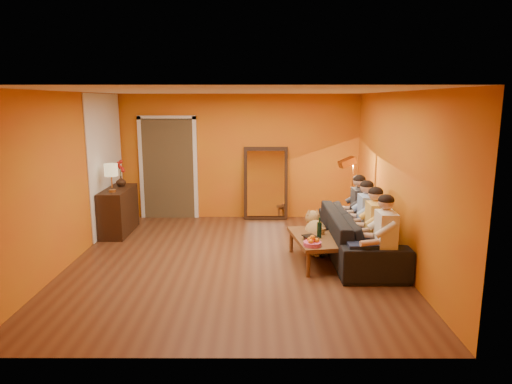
{
  "coord_description": "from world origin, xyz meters",
  "views": [
    {
      "loc": [
        0.37,
        -6.78,
        2.47
      ],
      "look_at": [
        0.35,
        0.5,
        1.0
      ],
      "focal_mm": 32.0,
      "sensor_mm": 36.0,
      "label": 1
    }
  ],
  "objects_px": {
    "sofa": "(359,235)",
    "tumbler": "(322,231)",
    "table_lamp": "(111,178)",
    "person_mid_left": "(375,227)",
    "sideboard": "(119,211)",
    "floor_lamp": "(352,198)",
    "person_mid_right": "(367,218)",
    "laptop": "(324,229)",
    "dog": "(315,233)",
    "wine_bottle": "(319,228)",
    "person_far_left": "(385,238)",
    "vase": "(121,181)",
    "coffee_table": "(315,250)",
    "mirror_frame": "(266,183)",
    "person_far_right": "(359,210)"
  },
  "relations": [
    {
      "from": "tumbler",
      "to": "person_mid_left",
      "type": "bearing_deg",
      "value": -19.86
    },
    {
      "from": "tumbler",
      "to": "vase",
      "type": "xyz_separation_m",
      "value": [
        -3.62,
        1.76,
        0.48
      ]
    },
    {
      "from": "table_lamp",
      "to": "person_mid_left",
      "type": "bearing_deg",
      "value": -18.72
    },
    {
      "from": "person_far_left",
      "to": "person_far_right",
      "type": "bearing_deg",
      "value": 90.0
    },
    {
      "from": "person_mid_right",
      "to": "person_far_right",
      "type": "xyz_separation_m",
      "value": [
        0.0,
        0.55,
        0.0
      ]
    },
    {
      "from": "person_far_left",
      "to": "tumbler",
      "type": "xyz_separation_m",
      "value": [
        -0.75,
        0.82,
        -0.14
      ]
    },
    {
      "from": "person_far_left",
      "to": "floor_lamp",
      "type": "bearing_deg",
      "value": 90.82
    },
    {
      "from": "wine_bottle",
      "to": "sideboard",
      "type": "bearing_deg",
      "value": 154.68
    },
    {
      "from": "person_mid_right",
      "to": "laptop",
      "type": "height_order",
      "value": "person_mid_right"
    },
    {
      "from": "person_far_right",
      "to": "vase",
      "type": "bearing_deg",
      "value": 167.98
    },
    {
      "from": "table_lamp",
      "to": "sideboard",
      "type": "bearing_deg",
      "value": 90.0
    },
    {
      "from": "person_mid_right",
      "to": "wine_bottle",
      "type": "relative_size",
      "value": 3.94
    },
    {
      "from": "coffee_table",
      "to": "dog",
      "type": "bearing_deg",
      "value": 74.24
    },
    {
      "from": "sofa",
      "to": "tumbler",
      "type": "distance_m",
      "value": 0.65
    },
    {
      "from": "dog",
      "to": "laptop",
      "type": "relative_size",
      "value": 2.4
    },
    {
      "from": "sofa",
      "to": "person_mid_left",
      "type": "height_order",
      "value": "person_mid_left"
    },
    {
      "from": "floor_lamp",
      "to": "person_far_right",
      "type": "relative_size",
      "value": 1.18
    },
    {
      "from": "floor_lamp",
      "to": "person_far_left",
      "type": "height_order",
      "value": "floor_lamp"
    },
    {
      "from": "mirror_frame",
      "to": "person_mid_left",
      "type": "bearing_deg",
      "value": -61.09
    },
    {
      "from": "person_far_right",
      "to": "laptop",
      "type": "distance_m",
      "value": 0.93
    },
    {
      "from": "sideboard",
      "to": "table_lamp",
      "type": "bearing_deg",
      "value": -90.0
    },
    {
      "from": "sofa",
      "to": "floor_lamp",
      "type": "bearing_deg",
      "value": -5.24
    },
    {
      "from": "wine_bottle",
      "to": "person_mid_right",
      "type": "bearing_deg",
      "value": 28.75
    },
    {
      "from": "floor_lamp",
      "to": "dog",
      "type": "bearing_deg",
      "value": -144.16
    },
    {
      "from": "sofa",
      "to": "person_mid_left",
      "type": "bearing_deg",
      "value": -163.89
    },
    {
      "from": "floor_lamp",
      "to": "person_mid_right",
      "type": "xyz_separation_m",
      "value": [
        0.03,
        -0.99,
        -0.11
      ]
    },
    {
      "from": "sofa",
      "to": "person_mid_right",
      "type": "height_order",
      "value": "person_mid_right"
    },
    {
      "from": "person_mid_right",
      "to": "wine_bottle",
      "type": "xyz_separation_m",
      "value": [
        -0.82,
        -0.45,
        -0.03
      ]
    },
    {
      "from": "person_mid_right",
      "to": "laptop",
      "type": "relative_size",
      "value": 4.02
    },
    {
      "from": "laptop",
      "to": "vase",
      "type": "xyz_separation_m",
      "value": [
        -3.68,
        1.53,
        0.52
      ]
    },
    {
      "from": "table_lamp",
      "to": "person_far_right",
      "type": "relative_size",
      "value": 0.42
    },
    {
      "from": "sofa",
      "to": "tumbler",
      "type": "height_order",
      "value": "sofa"
    },
    {
      "from": "sideboard",
      "to": "coffee_table",
      "type": "xyz_separation_m",
      "value": [
        3.5,
        -1.63,
        -0.21
      ]
    },
    {
      "from": "mirror_frame",
      "to": "person_far_left",
      "type": "xyz_separation_m",
      "value": [
        1.58,
        -3.41,
        -0.15
      ]
    },
    {
      "from": "table_lamp",
      "to": "person_mid_left",
      "type": "height_order",
      "value": "table_lamp"
    },
    {
      "from": "wine_bottle",
      "to": "tumbler",
      "type": "relative_size",
      "value": 2.91
    },
    {
      "from": "sideboard",
      "to": "wine_bottle",
      "type": "xyz_separation_m",
      "value": [
        3.55,
        -1.68,
        0.15
      ]
    },
    {
      "from": "table_lamp",
      "to": "person_far_left",
      "type": "relative_size",
      "value": 0.42
    },
    {
      "from": "person_mid_left",
      "to": "tumbler",
      "type": "height_order",
      "value": "person_mid_left"
    },
    {
      "from": "sideboard",
      "to": "person_mid_left",
      "type": "relative_size",
      "value": 0.97
    },
    {
      "from": "dog",
      "to": "vase",
      "type": "distance_m",
      "value": 3.89
    },
    {
      "from": "coffee_table",
      "to": "tumbler",
      "type": "relative_size",
      "value": 11.45
    },
    {
      "from": "laptop",
      "to": "person_mid_right",
      "type": "bearing_deg",
      "value": -7.1
    },
    {
      "from": "person_far_left",
      "to": "laptop",
      "type": "distance_m",
      "value": 1.27
    },
    {
      "from": "person_mid_left",
      "to": "wine_bottle",
      "type": "relative_size",
      "value": 3.94
    },
    {
      "from": "sofa",
      "to": "person_mid_left",
      "type": "distance_m",
      "value": 0.53
    },
    {
      "from": "sideboard",
      "to": "person_far_left",
      "type": "height_order",
      "value": "person_far_left"
    },
    {
      "from": "dog",
      "to": "mirror_frame",
      "type": "bearing_deg",
      "value": 128.24
    },
    {
      "from": "table_lamp",
      "to": "person_mid_right",
      "type": "distance_m",
      "value": 4.5
    },
    {
      "from": "wine_bottle",
      "to": "laptop",
      "type": "height_order",
      "value": "wine_bottle"
    }
  ]
}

